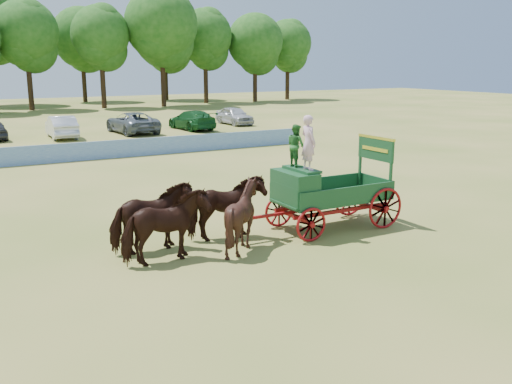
% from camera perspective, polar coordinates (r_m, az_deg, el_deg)
% --- Properties ---
extents(ground, '(160.00, 160.00, 0.00)m').
position_cam_1_polar(ground, '(18.43, 3.73, -4.42)').
color(ground, '#A38949').
rests_on(ground, ground).
extents(horse_lead_left, '(2.51, 1.32, 2.05)m').
position_cam_1_polar(horse_lead_left, '(15.91, -9.06, -3.51)').
color(horse_lead_left, black).
rests_on(horse_lead_left, ground).
extents(horse_lead_right, '(2.51, 1.29, 2.05)m').
position_cam_1_polar(horse_lead_right, '(16.91, -10.36, -2.58)').
color(horse_lead_right, black).
rests_on(horse_lead_right, ground).
extents(horse_wheel_left, '(1.90, 1.70, 2.05)m').
position_cam_1_polar(horse_wheel_left, '(16.85, -1.38, -2.42)').
color(horse_wheel_left, black).
rests_on(horse_wheel_left, ground).
extents(horse_wheel_right, '(2.53, 1.36, 2.05)m').
position_cam_1_polar(horse_wheel_right, '(17.80, -3.04, -1.61)').
color(horse_wheel_right, black).
rests_on(horse_wheel_right, ground).
extents(farm_dray, '(6.00, 2.00, 3.88)m').
position_cam_1_polar(farm_dray, '(18.68, 5.88, 0.88)').
color(farm_dray, maroon).
rests_on(farm_dray, ground).
extents(sponsor_banner, '(26.00, 0.08, 1.05)m').
position_cam_1_polar(sponsor_banner, '(34.22, -14.38, 4.15)').
color(sponsor_banner, '#1F57A9').
rests_on(sponsor_banner, ground).
extents(parked_cars, '(41.76, 7.09, 1.64)m').
position_cam_1_polar(parked_cars, '(45.02, -23.92, 5.80)').
color(parked_cars, silver).
rests_on(parked_cars, ground).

